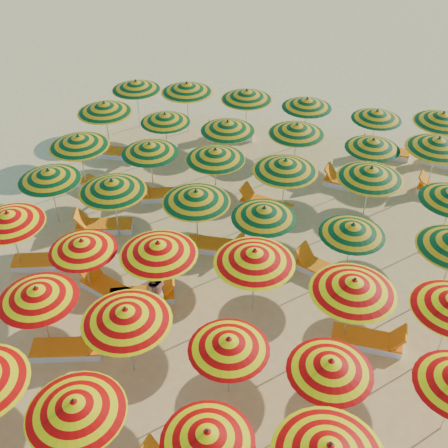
{
  "coord_description": "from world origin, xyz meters",
  "views": [
    {
      "loc": [
        3.11,
        -11.14,
        10.85
      ],
      "look_at": [
        0.0,
        0.5,
        1.6
      ],
      "focal_mm": 45.0,
      "sensor_mm": 36.0,
      "label": 1
    }
  ],
  "objects_px": {
    "umbrella_8": "(75,407)",
    "umbrella_27": "(264,213)",
    "umbrella_19": "(82,245)",
    "umbrella_9": "(207,436)",
    "umbrella_18": "(8,218)",
    "umbrella_38": "(228,126)",
    "lounger_9": "(45,262)",
    "umbrella_37": "(165,118)",
    "lounger_8": "(69,349)",
    "beachgoer_b": "(154,291)",
    "lounger_12": "(369,340)",
    "lounger_18": "(165,195)",
    "umbrella_13": "(37,294)",
    "lounger_10": "(109,289)",
    "lounger_15": "(323,271)",
    "lounger_19": "(265,205)",
    "umbrella_20": "(158,248)",
    "lounger_25": "(384,152)",
    "umbrella_40": "(373,144)",
    "umbrella_42": "(136,85)",
    "umbrella_41": "(438,143)",
    "umbrella_39": "(297,129)",
    "umbrella_22": "(354,286)",
    "umbrella_28": "(353,229)",
    "umbrella_31": "(150,148)",
    "umbrella_26": "(196,196)",
    "umbrella_33": "(285,165)",
    "umbrella_34": "(371,173)",
    "umbrella_47": "(443,118)",
    "umbrella_25": "(112,186)",
    "umbrella_30": "(79,141)",
    "lounger_14": "(217,246)",
    "umbrella_15": "(229,344)",
    "lounger_11": "(144,295)",
    "lounger_24": "(230,135)",
    "lounger_22": "(348,184)",
    "umbrella_44": "(247,95)",
    "umbrella_36": "(104,107)",
    "umbrella_21": "(255,256)",
    "lounger_21": "(123,153)",
    "umbrella_43": "(187,87)",
    "lounger_23": "(442,192)",
    "lounger_26": "(446,162)",
    "umbrella_46": "(377,115)",
    "umbrella_14": "(126,315)",
    "lounger_13": "(103,226)"
  },
  "relations": [
    {
      "from": "umbrella_15",
      "to": "umbrella_28",
      "type": "xyz_separation_m",
      "value": [
        2.2,
        4.63,
        0.02
      ]
    },
    {
      "from": "lounger_18",
      "to": "umbrella_26",
      "type": "bearing_deg",
      "value": 110.35
    },
    {
      "from": "umbrella_22",
      "to": "lounger_14",
      "type": "bearing_deg",
      "value": 147.16
    },
    {
      "from": "lounger_12",
      "to": "lounger_18",
      "type": "relative_size",
      "value": 0.95
    },
    {
      "from": "lounger_15",
      "to": "lounger_19",
      "type": "height_order",
      "value": "same"
    },
    {
      "from": "umbrella_39",
      "to": "umbrella_22",
      "type": "bearing_deg",
      "value": -71.3
    },
    {
      "from": "umbrella_21",
      "to": "lounger_21",
      "type": "distance_m",
      "value": 9.29
    },
    {
      "from": "umbrella_42",
      "to": "lounger_25",
      "type": "distance_m",
      "value": 9.9
    },
    {
      "from": "umbrella_18",
      "to": "umbrella_38",
      "type": "height_order",
      "value": "umbrella_18"
    },
    {
      "from": "umbrella_8",
      "to": "umbrella_27",
      "type": "bearing_deg",
      "value": 73.06
    },
    {
      "from": "umbrella_28",
      "to": "lounger_11",
      "type": "distance_m",
      "value": 5.85
    },
    {
      "from": "umbrella_26",
      "to": "umbrella_30",
      "type": "relative_size",
      "value": 0.94
    },
    {
      "from": "umbrella_19",
      "to": "umbrella_9",
      "type": "bearing_deg",
      "value": -43.22
    },
    {
      "from": "lounger_23",
      "to": "lounger_18",
      "type": "bearing_deg",
      "value": 27.3
    },
    {
      "from": "umbrella_43",
      "to": "lounger_22",
      "type": "relative_size",
      "value": 1.37
    },
    {
      "from": "lounger_8",
      "to": "beachgoer_b",
      "type": "xyz_separation_m",
      "value": [
        1.54,
        1.82,
        0.61
      ]
    },
    {
      "from": "umbrella_30",
      "to": "lounger_24",
      "type": "bearing_deg",
      "value": 50.42
    },
    {
      "from": "umbrella_25",
      "to": "umbrella_30",
      "type": "distance_m",
      "value": 3.04
    },
    {
      "from": "lounger_25",
      "to": "umbrella_27",
      "type": "bearing_deg",
      "value": 64.85
    },
    {
      "from": "umbrella_20",
      "to": "umbrella_31",
      "type": "height_order",
      "value": "umbrella_20"
    },
    {
      "from": "umbrella_40",
      "to": "umbrella_42",
      "type": "relative_size",
      "value": 0.98
    },
    {
      "from": "umbrella_15",
      "to": "umbrella_19",
      "type": "bearing_deg",
      "value": 154.06
    },
    {
      "from": "lounger_11",
      "to": "lounger_14",
      "type": "bearing_deg",
      "value": 39.47
    },
    {
      "from": "umbrella_26",
      "to": "umbrella_33",
      "type": "height_order",
      "value": "umbrella_33"
    },
    {
      "from": "umbrella_18",
      "to": "umbrella_21",
      "type": "distance_m",
      "value": 6.77
    },
    {
      "from": "umbrella_38",
      "to": "lounger_18",
      "type": "distance_m",
      "value": 3.23
    },
    {
      "from": "umbrella_22",
      "to": "lounger_10",
      "type": "height_order",
      "value": "umbrella_22"
    },
    {
      "from": "umbrella_15",
      "to": "lounger_22",
      "type": "height_order",
      "value": "umbrella_15"
    },
    {
      "from": "umbrella_15",
      "to": "umbrella_38",
      "type": "distance_m",
      "value": 9.56
    },
    {
      "from": "umbrella_8",
      "to": "lounger_26",
      "type": "distance_m",
      "value": 15.93
    },
    {
      "from": "lounger_18",
      "to": "umbrella_47",
      "type": "bearing_deg",
      "value": -171.63
    },
    {
      "from": "lounger_13",
      "to": "lounger_24",
      "type": "distance_m",
      "value": 7.11
    },
    {
      "from": "umbrella_33",
      "to": "lounger_12",
      "type": "xyz_separation_m",
      "value": [
        3.03,
        -4.75,
        -1.73
      ]
    },
    {
      "from": "umbrella_36",
      "to": "umbrella_41",
      "type": "height_order",
      "value": "umbrella_41"
    },
    {
      "from": "umbrella_18",
      "to": "lounger_10",
      "type": "height_order",
      "value": "umbrella_18"
    },
    {
      "from": "umbrella_18",
      "to": "umbrella_46",
      "type": "relative_size",
      "value": 0.98
    },
    {
      "from": "umbrella_42",
      "to": "umbrella_19",
      "type": "bearing_deg",
      "value": -76.15
    },
    {
      "from": "umbrella_36",
      "to": "umbrella_14",
      "type": "bearing_deg",
      "value": -62.87
    },
    {
      "from": "umbrella_28",
      "to": "umbrella_40",
      "type": "xyz_separation_m",
      "value": [
        0.27,
        4.76,
        0.04
      ]
    },
    {
      "from": "umbrella_20",
      "to": "lounger_25",
      "type": "xyz_separation_m",
      "value": [
        5.42,
        9.38,
        -1.7
      ]
    },
    {
      "from": "umbrella_20",
      "to": "lounger_11",
      "type": "xyz_separation_m",
      "value": [
        -0.51,
        -0.07,
        -1.7
      ]
    },
    {
      "from": "umbrella_30",
      "to": "umbrella_44",
      "type": "xyz_separation_m",
      "value": [
        4.49,
        4.93,
        -0.03
      ]
    },
    {
      "from": "umbrella_22",
      "to": "lounger_15",
      "type": "bearing_deg",
      "value": 108.88
    },
    {
      "from": "lounger_9",
      "to": "umbrella_37",
      "type": "bearing_deg",
      "value": 59.99
    },
    {
      "from": "umbrella_18",
      "to": "lounger_24",
      "type": "distance_m",
      "value": 9.89
    },
    {
      "from": "umbrella_13",
      "to": "lounger_10",
      "type": "height_order",
      "value": "umbrella_13"
    },
    {
      "from": "umbrella_18",
      "to": "lounger_25",
      "type": "height_order",
      "value": "umbrella_18"
    },
    {
      "from": "umbrella_42",
      "to": "umbrella_41",
      "type": "bearing_deg",
      "value": -10.01
    },
    {
      "from": "umbrella_34",
      "to": "lounger_19",
      "type": "height_order",
      "value": "umbrella_34"
    },
    {
      "from": "umbrella_26",
      "to": "umbrella_44",
      "type": "relative_size",
      "value": 1.0
    }
  ]
}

